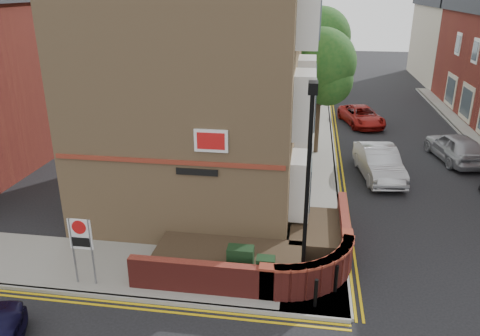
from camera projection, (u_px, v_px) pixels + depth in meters
name	position (u px, v px, depth m)	size (l,w,h in m)	color
ground	(244.00, 312.00, 13.39)	(120.00, 120.00, 0.00)	black
pavement_corner	(144.00, 270.00, 15.24)	(13.00, 3.00, 0.12)	gray
pavement_main	(316.00, 142.00, 27.82)	(2.00, 32.00, 0.12)	gray
kerb_side	(127.00, 298.00, 13.86)	(13.00, 0.15, 0.12)	gray
kerb_main_near	(333.00, 143.00, 27.68)	(0.15, 32.00, 0.12)	gray
yellow_lines_side	(124.00, 305.00, 13.64)	(13.00, 0.28, 0.01)	gold
yellow_lines_main	(337.00, 144.00, 27.67)	(0.28, 32.00, 0.01)	gold
corner_building	(203.00, 52.00, 18.90)	(8.95, 10.40, 13.60)	#A68158
garden_wall	(255.00, 264.00, 15.69)	(6.80, 6.00, 1.20)	maroon
lamppost	(307.00, 192.00, 13.05)	(0.25, 0.50, 6.30)	black
utility_cabinet_large	(240.00, 264.00, 14.36)	(0.80, 0.45, 1.20)	black
utility_cabinet_small	(265.00, 274.00, 13.99)	(0.55, 0.40, 1.10)	black
bollard_near	(316.00, 293.00, 13.27)	(0.11, 0.11, 0.90)	black
bollard_far	(336.00, 279.00, 13.92)	(0.11, 0.11, 0.90)	black
zone_sign	(81.00, 239.00, 13.95)	(0.72, 0.07, 2.20)	slate
far_terrace_cream	(450.00, 38.00, 44.89)	(5.40, 12.40, 8.00)	#B9AB99
tree_near	(321.00, 69.00, 24.34)	(3.64, 3.65, 6.70)	#382B1E
tree_mid	(320.00, 42.00, 31.53)	(4.03, 4.03, 7.42)	#382B1E
tree_far	(319.00, 35.00, 39.00)	(3.81, 3.81, 7.00)	#382B1E
traffic_light_assembly	(323.00, 71.00, 35.07)	(0.20, 0.16, 4.20)	black
silver_car_near	(379.00, 163.00, 22.55)	(1.61, 4.62, 1.52)	#A9ABB1
red_car_main	(361.00, 116.00, 31.21)	(2.07, 4.49, 1.25)	maroon
silver_car_far	(456.00, 147.00, 24.70)	(1.82, 4.51, 1.54)	#98989F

